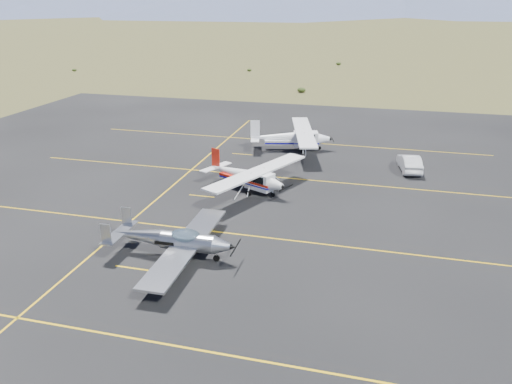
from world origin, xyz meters
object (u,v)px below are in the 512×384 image
at_px(aircraft_low_wing, 174,240).
at_px(aircraft_plain, 292,137).
at_px(aircraft_cessna, 247,175).
at_px(sedan, 410,163).

bearing_deg(aircraft_low_wing, aircraft_plain, 82.90).
distance_m(aircraft_cessna, sedan, 14.55).
xyz_separation_m(aircraft_plain, sedan, (10.94, -3.58, -0.58)).
bearing_deg(aircraft_low_wing, aircraft_cessna, 83.23).
distance_m(aircraft_low_wing, sedan, 23.39).
bearing_deg(sedan, aircraft_cessna, 23.71).
distance_m(aircraft_low_wing, aircraft_plain, 22.87).
height_order(aircraft_cessna, aircraft_plain, aircraft_plain).
height_order(aircraft_cessna, sedan, aircraft_cessna).
xyz_separation_m(aircraft_cessna, aircraft_plain, (1.31, 11.41, 0.10)).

